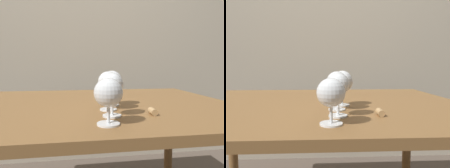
# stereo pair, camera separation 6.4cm
# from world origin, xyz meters

# --- Properties ---
(back_wall) EXTENTS (5.00, 0.08, 2.60)m
(back_wall) POSITION_xyz_m (0.00, 0.97, 1.30)
(back_wall) COLOR #B2A893
(back_wall) RESTS_ON ground_plane
(dining_table) EXTENTS (1.28, 0.93, 0.71)m
(dining_table) POSITION_xyz_m (0.00, 0.00, 0.62)
(dining_table) COLOR brown
(dining_table) RESTS_ON ground_plane
(wine_glass_chardonnay) EXTENTS (0.08, 0.08, 0.13)m
(wine_glass_chardonnay) POSITION_xyz_m (0.05, -0.35, 0.79)
(wine_glass_chardonnay) COLOR white
(wine_glass_chardonnay) RESTS_ON dining_table
(wine_glass_white) EXTENTS (0.07, 0.07, 0.14)m
(wine_glass_white) POSITION_xyz_m (0.08, -0.26, 0.81)
(wine_glass_white) COLOR white
(wine_glass_white) RESTS_ON dining_table
(wine_glass_port) EXTENTS (0.08, 0.08, 0.14)m
(wine_glass_port) POSITION_xyz_m (0.08, -0.17, 0.81)
(wine_glass_port) COLOR white
(wine_glass_port) RESTS_ON dining_table
(wine_glass_pinot) EXTENTS (0.09, 0.09, 0.14)m
(wine_glass_pinot) POSITION_xyz_m (0.10, -0.09, 0.80)
(wine_glass_pinot) COLOR white
(wine_glass_pinot) RESTS_ON dining_table
(cork) EXTENTS (0.02, 0.04, 0.02)m
(cork) POSITION_xyz_m (0.21, -0.26, 0.72)
(cork) COLOR tan
(cork) RESTS_ON dining_table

